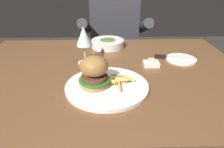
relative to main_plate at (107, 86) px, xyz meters
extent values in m
cube|color=brown|center=(-0.01, 0.16, -0.03)|extent=(1.30, 0.91, 0.04)
cylinder|color=brown|center=(-0.60, 0.55, -0.40)|extent=(0.06, 0.06, 0.70)
cylinder|color=brown|center=(0.58, 0.55, -0.40)|extent=(0.06, 0.06, 0.70)
cylinder|color=white|center=(0.00, 0.00, 0.00)|extent=(0.32, 0.32, 0.01)
cylinder|color=#B78447|center=(-0.05, 0.00, 0.02)|extent=(0.10, 0.10, 0.02)
cylinder|color=#2D7028|center=(-0.05, 0.00, 0.03)|extent=(0.12, 0.12, 0.01)
cylinder|color=brown|center=(-0.05, 0.00, 0.04)|extent=(0.10, 0.10, 0.02)
ellipsoid|color=#9C6A35|center=(-0.05, 0.00, 0.09)|extent=(0.10, 0.10, 0.07)
cylinder|color=#CCB78C|center=(-0.05, 0.00, 0.11)|extent=(0.00, 0.00, 0.05)
cylinder|color=gold|center=(0.01, 0.02, 0.01)|extent=(0.05, 0.05, 0.01)
cylinder|color=gold|center=(0.08, 0.03, 0.01)|extent=(0.06, 0.02, 0.01)
cylinder|color=#E0B251|center=(0.04, 0.01, 0.01)|extent=(0.07, 0.01, 0.01)
cylinder|color=#EABC5B|center=(0.06, 0.04, 0.02)|extent=(0.07, 0.02, 0.01)
cylinder|color=#EABC5B|center=(0.04, 0.05, 0.02)|extent=(0.05, 0.01, 0.01)
cylinder|color=#EABC5B|center=(0.05, 0.00, 0.02)|extent=(0.07, 0.02, 0.01)
cylinder|color=#E0B251|center=(0.01, 0.00, 0.02)|extent=(0.06, 0.01, 0.01)
cylinder|color=gold|center=(0.05, -0.03, 0.02)|extent=(0.01, 0.06, 0.01)
cylinder|color=#E0B251|center=(0.06, 0.02, 0.02)|extent=(0.06, 0.02, 0.01)
cylinder|color=#E0B251|center=(0.04, 0.01, 0.02)|extent=(0.04, 0.04, 0.01)
cylinder|color=silver|center=(-0.10, 0.24, -0.01)|extent=(0.07, 0.07, 0.00)
cylinder|color=silver|center=(-0.10, 0.24, 0.04)|extent=(0.01, 0.01, 0.09)
cone|color=silver|center=(-0.10, 0.24, 0.13)|extent=(0.07, 0.07, 0.09)
cylinder|color=white|center=(0.37, 0.26, 0.00)|extent=(0.15, 0.15, 0.01)
cube|color=silver|center=(0.37, 0.26, 0.01)|extent=(0.14, 0.04, 0.00)
cube|color=black|center=(0.27, 0.28, 0.01)|extent=(0.06, 0.03, 0.01)
cube|color=white|center=(0.21, 0.20, 0.00)|extent=(0.07, 0.06, 0.02)
cube|color=#F4E58C|center=(0.21, 0.20, 0.02)|extent=(0.03, 0.02, 0.02)
cylinder|color=white|center=(0.01, 0.48, 0.01)|extent=(0.19, 0.19, 0.04)
ellipsoid|color=#4C662D|center=(0.01, 0.48, 0.03)|extent=(0.11, 0.11, 0.02)
cube|color=#282833|center=(0.06, 0.89, -0.52)|extent=(0.30, 0.22, 0.46)
cube|color=#333338|center=(0.06, 0.89, -0.03)|extent=(0.36, 0.20, 0.52)
cylinder|color=#333338|center=(-0.16, 0.81, 0.03)|extent=(0.07, 0.34, 0.18)
cylinder|color=#333338|center=(0.28, 0.81, 0.03)|extent=(0.07, 0.34, 0.18)
camera|label=1|loc=(0.00, -0.66, 0.39)|focal=32.00mm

